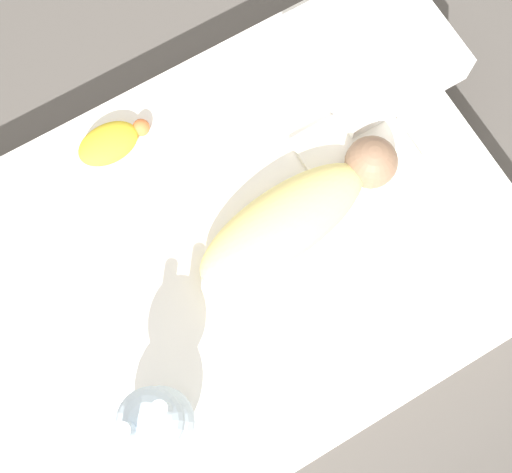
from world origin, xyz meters
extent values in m
plane|color=#514C47|center=(0.00, 0.00, 0.00)|extent=(12.00, 12.00, 0.00)
cube|color=white|center=(0.00, 0.00, 0.10)|extent=(1.35, 0.99, 0.20)
cube|color=white|center=(0.39, 0.07, 0.21)|extent=(0.26, 0.21, 0.02)
ellipsoid|color=#EFDB7F|center=(0.13, -0.02, 0.27)|extent=(0.46, 0.21, 0.13)
sphere|color=#89664C|center=(0.39, 0.01, 0.27)|extent=(0.13, 0.13, 0.13)
cube|color=white|center=(0.57, 0.27, 0.25)|extent=(0.35, 0.34, 0.09)
sphere|color=silver|center=(-0.32, -0.26, 0.28)|extent=(0.15, 0.15, 0.15)
sphere|color=silver|center=(-0.32, -0.26, 0.40)|extent=(0.13, 0.13, 0.13)
cylinder|color=silver|center=(-0.36, -0.26, 0.48)|extent=(0.03, 0.03, 0.08)
cylinder|color=silver|center=(-0.28, -0.26, 0.48)|extent=(0.03, 0.03, 0.08)
ellipsoid|color=yellow|center=(-0.12, 0.38, 0.23)|extent=(0.15, 0.10, 0.06)
sphere|color=orange|center=(-0.03, 0.38, 0.23)|extent=(0.04, 0.04, 0.04)
camera|label=1|loc=(-0.16, -0.39, 1.82)|focal=50.00mm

